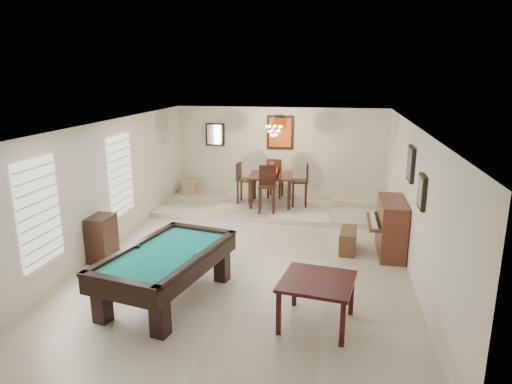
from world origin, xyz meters
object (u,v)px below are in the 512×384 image
(flower_vase, at_px, (271,166))
(dining_chair_south, at_px, (267,190))
(piano_bench, at_px, (348,240))
(dining_chair_north, at_px, (275,178))
(pool_table, at_px, (167,276))
(corner_bench, at_px, (190,186))
(upright_piano, at_px, (384,227))
(apothecary_chest, at_px, (102,238))
(square_table, at_px, (317,302))
(dining_chair_east, at_px, (300,185))
(dining_table, at_px, (271,187))
(chandelier, at_px, (274,127))
(dining_chair_west, at_px, (245,183))

(flower_vase, relative_size, dining_chair_south, 0.20)
(piano_bench, distance_m, dining_chair_north, 4.00)
(pool_table, bearing_deg, corner_bench, 117.08)
(upright_piano, bearing_deg, apothecary_chest, -166.14)
(dining_chair_north, bearing_deg, square_table, 107.74)
(dining_chair_east, relative_size, corner_bench, 2.49)
(pool_table, xyz_separation_m, dining_chair_north, (0.90, 6.05, 0.28))
(pool_table, xyz_separation_m, corner_bench, (-1.60, 6.06, -0.07))
(upright_piano, bearing_deg, dining_table, 134.82)
(apothecary_chest, height_order, dining_table, dining_table)
(flower_vase, height_order, dining_chair_north, flower_vase)
(piano_bench, height_order, flower_vase, flower_vase)
(flower_vase, distance_m, dining_chair_east, 0.90)
(flower_vase, xyz_separation_m, chandelier, (0.08, -0.11, 1.04))
(dining_chair_east, relative_size, chandelier, 1.89)
(upright_piano, height_order, dining_chair_west, dining_chair_west)
(dining_table, height_order, corner_bench, dining_table)
(corner_bench, xyz_separation_m, chandelier, (2.57, -0.84, 1.87))
(square_table, height_order, dining_chair_west, dining_chair_west)
(dining_table, distance_m, dining_chair_west, 0.71)
(upright_piano, bearing_deg, corner_bench, 146.46)
(dining_table, bearing_deg, apothecary_chest, -123.80)
(dining_chair_north, relative_size, corner_bench, 2.47)
(dining_chair_south, relative_size, corner_bench, 2.55)
(dining_table, xyz_separation_m, dining_chair_west, (-0.70, 0.02, 0.08))
(flower_vase, bearing_deg, piano_bench, -53.94)
(piano_bench, height_order, corner_bench, corner_bench)
(flower_vase, bearing_deg, dining_chair_west, 178.56)
(dining_table, height_order, chandelier, chandelier)
(square_table, relative_size, dining_chair_south, 0.86)
(dining_table, relative_size, dining_chair_north, 1.00)
(pool_table, distance_m, apothecary_chest, 2.23)
(corner_bench, bearing_deg, upright_piano, -33.54)
(dining_table, relative_size, corner_bench, 2.46)
(dining_chair_north, distance_m, chandelier, 1.73)
(piano_bench, distance_m, dining_table, 3.40)
(upright_piano, height_order, piano_bench, upright_piano)
(piano_bench, xyz_separation_m, dining_table, (-1.99, 2.73, 0.36))
(square_table, bearing_deg, apothecary_chest, 158.65)
(piano_bench, distance_m, apothecary_chest, 4.87)
(pool_table, xyz_separation_m, flower_vase, (0.89, 5.33, 0.77))
(upright_piano, bearing_deg, dining_chair_east, 125.56)
(dining_table, xyz_separation_m, dining_chair_east, (0.76, -0.01, 0.10))
(apothecary_chest, xyz_separation_m, dining_chair_west, (2.00, 4.05, 0.22))
(dining_chair_south, bearing_deg, flower_vase, 84.76)
(apothecary_chest, bearing_deg, flower_vase, 56.20)
(pool_table, height_order, dining_chair_north, dining_chair_north)
(upright_piano, relative_size, piano_bench, 1.65)
(pool_table, distance_m, corner_bench, 6.27)
(flower_vase, relative_size, corner_bench, 0.51)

